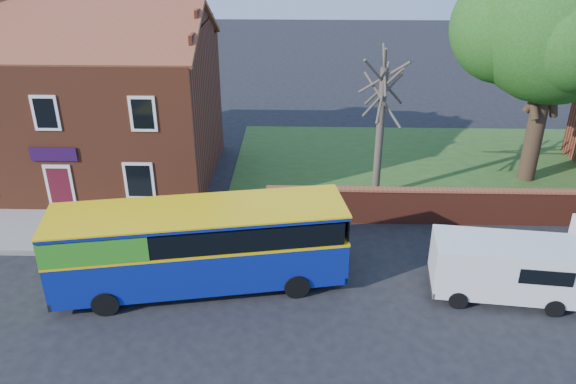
{
  "coord_description": "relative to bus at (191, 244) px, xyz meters",
  "views": [
    {
      "loc": [
        3.51,
        -14.17,
        11.78
      ],
      "look_at": [
        2.97,
        5.0,
        2.36
      ],
      "focal_mm": 35.0,
      "sensor_mm": 36.0,
      "label": 1
    }
  ],
  "objects": [
    {
      "name": "ground",
      "position": [
        0.28,
        -2.15,
        -1.72
      ],
      "size": [
        120.0,
        120.0,
        0.0
      ],
      "primitive_type": "plane",
      "color": "black",
      "rests_on": "ground"
    },
    {
      "name": "pavement",
      "position": [
        -6.72,
        3.6,
        -1.66
      ],
      "size": [
        18.0,
        3.5,
        0.12
      ],
      "primitive_type": "cube",
      "color": "gray",
      "rests_on": "ground"
    },
    {
      "name": "kerb",
      "position": [
        -6.72,
        1.85,
        -1.65
      ],
      "size": [
        18.0,
        0.15,
        0.14
      ],
      "primitive_type": "cube",
      "color": "slate",
      "rests_on": "ground"
    },
    {
      "name": "grass_strip",
      "position": [
        13.28,
        10.85,
        -1.7
      ],
      "size": [
        26.0,
        12.0,
        0.04
      ],
      "primitive_type": "cube",
      "color": "#426B28",
      "rests_on": "ground"
    },
    {
      "name": "shop_building",
      "position": [
        -6.74,
        9.34,
        1.69
      ],
      "size": [
        12.3,
        8.13,
        10.5
      ],
      "color": "brown",
      "rests_on": "ground"
    },
    {
      "name": "boundary_wall",
      "position": [
        13.28,
        4.85,
        -0.91
      ],
      "size": [
        22.0,
        0.38,
        1.6
      ],
      "color": "maroon",
      "rests_on": "ground"
    },
    {
      "name": "bus",
      "position": [
        0.0,
        0.0,
        0.0
      ],
      "size": [
        10.23,
        4.25,
        3.03
      ],
      "rotation": [
        0.0,
        0.0,
        0.18
      ],
      "color": "navy",
      "rests_on": "ground"
    },
    {
      "name": "van_near",
      "position": [
        10.67,
        -0.25,
        -0.55
      ],
      "size": [
        4.97,
        2.44,
        2.1
      ],
      "rotation": [
        0.0,
        0.0,
        -0.11
      ],
      "color": "white",
      "rests_on": "ground"
    },
    {
      "name": "large_tree",
      "position": [
        15.05,
        9.71,
        5.73
      ],
      "size": [
        9.33,
        7.38,
        11.38
      ],
      "color": "black",
      "rests_on": "ground"
    },
    {
      "name": "bare_tree",
      "position": [
        7.23,
        7.41,
        1.67
      ],
      "size": [
        2.48,
        2.96,
        6.62
      ],
      "color": "#4C4238",
      "rests_on": "ground"
    }
  ]
}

